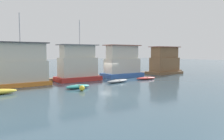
# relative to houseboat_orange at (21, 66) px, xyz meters

# --- Properties ---
(ground_plane) EXTENTS (200.00, 200.00, 0.00)m
(ground_plane) POSITION_rel_houseboat_orange_xyz_m (13.40, 0.27, -2.51)
(ground_plane) COLOR #385160
(dock_walkway) EXTENTS (42.40, 1.43, 0.30)m
(dock_walkway) POSITION_rel_houseboat_orange_xyz_m (13.40, 2.92, -2.36)
(dock_walkway) COLOR brown
(dock_walkway) RESTS_ON ground_plane
(houseboat_orange) EXTENTS (6.85, 3.34, 9.02)m
(houseboat_orange) POSITION_rel_houseboat_orange_xyz_m (0.00, 0.00, 0.00)
(houseboat_orange) COLOR orange
(houseboat_orange) RESTS_ON ground_plane
(houseboat_red) EXTENTS (6.45, 3.42, 8.91)m
(houseboat_red) POSITION_rel_houseboat_orange_xyz_m (8.08, 0.46, -0.20)
(houseboat_red) COLOR red
(houseboat_red) RESTS_ON ground_plane
(houseboat_blue) EXTENTS (7.03, 3.45, 5.41)m
(houseboat_blue) POSITION_rel_houseboat_orange_xyz_m (16.46, 0.58, -0.18)
(houseboat_blue) COLOR #3866B7
(houseboat_blue) RESTS_ON ground_plane
(houseboat_brown) EXTENTS (6.65, 3.90, 5.29)m
(houseboat_brown) POSITION_rel_houseboat_orange_xyz_m (26.69, 0.30, -0.13)
(houseboat_brown) COLOR brown
(houseboat_brown) RESTS_ON ground_plane
(dinghy_teal) EXTENTS (2.99, 1.14, 0.44)m
(dinghy_teal) POSITION_rel_houseboat_orange_xyz_m (4.87, -6.00, -2.29)
(dinghy_teal) COLOR teal
(dinghy_teal) RESTS_ON ground_plane
(dinghy_grey) EXTENTS (4.01, 1.72, 0.41)m
(dinghy_grey) POSITION_rel_houseboat_orange_xyz_m (11.64, -4.59, -2.30)
(dinghy_grey) COLOR gray
(dinghy_grey) RESTS_ON ground_plane
(dinghy_red) EXTENTS (3.49, 1.57, 0.39)m
(dinghy_red) POSITION_rel_houseboat_orange_xyz_m (17.28, -4.34, -2.31)
(dinghy_red) COLOR red
(dinghy_red) RESTS_ON ground_plane
(mooring_post_far_right) EXTENTS (0.29, 0.29, 2.14)m
(mooring_post_far_right) POSITION_rel_houseboat_orange_xyz_m (13.92, 1.95, -1.44)
(mooring_post_far_right) COLOR brown
(mooring_post_far_right) RESTS_ON ground_plane
(mooring_post_near_right) EXTENTS (0.27, 0.27, 1.86)m
(mooring_post_near_right) POSITION_rel_houseboat_orange_xyz_m (11.52, 1.95, -1.58)
(mooring_post_near_right) COLOR brown
(mooring_post_near_right) RESTS_ON ground_plane
(buoy_yellow) EXTENTS (0.60, 0.60, 0.60)m
(buoy_yellow) POSITION_rel_houseboat_orange_xyz_m (4.50, -7.77, -2.21)
(buoy_yellow) COLOR yellow
(buoy_yellow) RESTS_ON ground_plane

